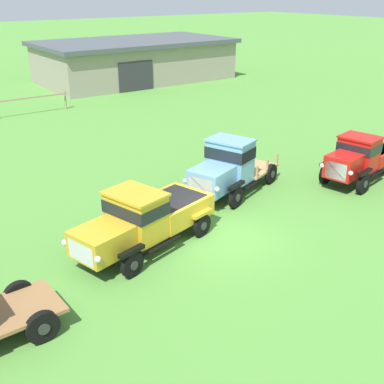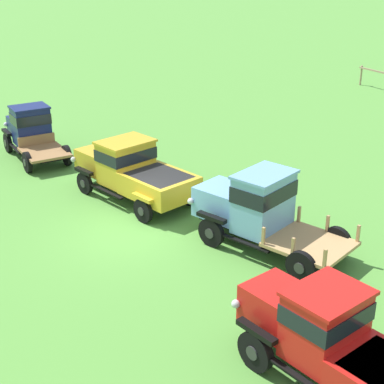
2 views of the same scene
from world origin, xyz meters
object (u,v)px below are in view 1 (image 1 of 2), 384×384
object	(u,v)px
farm_shed	(135,60)
vintage_truck_second_in_line	(144,218)
vintage_truck_far_side	(360,157)
vintage_truck_midrow_center	(227,167)

from	to	relation	value
farm_shed	vintage_truck_second_in_line	bearing A→B (deg)	-119.22
farm_shed	vintage_truck_second_in_line	size ratio (longest dim) A/B	3.12
farm_shed	vintage_truck_far_side	world-z (taller)	farm_shed
vintage_truck_midrow_center	vintage_truck_far_side	world-z (taller)	vintage_truck_midrow_center
vintage_truck_second_in_line	farm_shed	bearing A→B (deg)	60.78
vintage_truck_midrow_center	vintage_truck_far_side	bearing A→B (deg)	-20.47
farm_shed	vintage_truck_midrow_center	world-z (taller)	farm_shed
farm_shed	vintage_truck_far_side	bearing A→B (deg)	-99.23
vintage_truck_second_in_line	vintage_truck_midrow_center	distance (m)	5.31
farm_shed	vintage_truck_midrow_center	size ratio (longest dim) A/B	3.28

